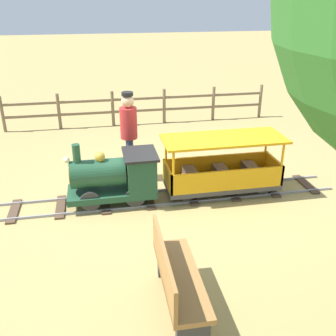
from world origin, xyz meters
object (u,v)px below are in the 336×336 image
object	(u,v)px
locomotive	(117,176)
park_bench	(176,279)
conductor_person	(129,130)
passenger_car	(222,171)

from	to	relation	value
locomotive	park_bench	size ratio (longest dim) A/B	1.11
conductor_person	park_bench	world-z (taller)	conductor_person
passenger_car	conductor_person	xyz separation A→B (m)	(0.87, 1.46, 0.53)
passenger_car	park_bench	size ratio (longest dim) A/B	1.53
locomotive	conductor_person	world-z (taller)	conductor_person
conductor_person	park_bench	xyz separation A→B (m)	(-3.35, -0.14, -0.54)
locomotive	park_bench	world-z (taller)	locomotive
park_bench	conductor_person	bearing A→B (deg)	2.38
passenger_car	park_bench	world-z (taller)	passenger_car
conductor_person	locomotive	bearing A→B (deg)	160.92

